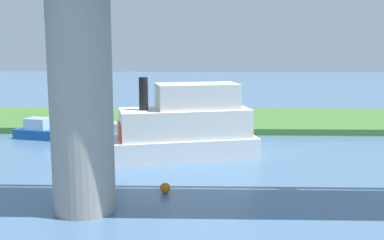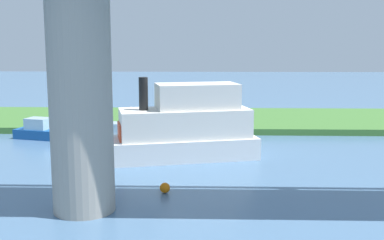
# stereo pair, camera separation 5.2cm
# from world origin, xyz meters

# --- Properties ---
(ground_plane) EXTENTS (160.00, 160.00, 0.00)m
(ground_plane) POSITION_xyz_m (0.00, 0.00, 0.00)
(ground_plane) COLOR #4C7093
(grassy_bank) EXTENTS (80.00, 12.00, 0.50)m
(grassy_bank) POSITION_xyz_m (0.00, -6.00, 0.25)
(grassy_bank) COLOR #427533
(grassy_bank) RESTS_ON ground
(bridge_pylon) EXTENTS (2.61, 2.61, 9.59)m
(bridge_pylon) POSITION_xyz_m (3.75, 16.98, 4.80)
(bridge_pylon) COLOR #9E998E
(bridge_pylon) RESTS_ON ground
(person_on_bank) EXTENTS (0.43, 0.43, 1.39)m
(person_on_bank) POSITION_xyz_m (4.77, -2.33, 1.20)
(person_on_bank) COLOR #2D334C
(person_on_bank) RESTS_ON grassy_bank
(mooring_post) EXTENTS (0.20, 0.20, 0.99)m
(mooring_post) POSITION_xyz_m (4.46, -0.50, 0.99)
(mooring_post) COLOR brown
(mooring_post) RESTS_ON grassy_bank
(skiff_small) EXTENTS (10.40, 5.58, 5.06)m
(skiff_small) POSITION_xyz_m (0.08, 7.42, 1.87)
(skiff_small) COLOR white
(skiff_small) RESTS_ON ground
(riverboat_paddlewheel) EXTENTS (4.87, 2.74, 1.54)m
(riverboat_paddlewheel) POSITION_xyz_m (10.66, 1.71, 0.55)
(riverboat_paddlewheel) COLOR #195199
(riverboat_paddlewheel) RESTS_ON ground
(motorboat_white) EXTENTS (4.54, 2.11, 1.46)m
(motorboat_white) POSITION_xyz_m (4.93, 3.10, 0.52)
(motorboat_white) COLOR white
(motorboat_white) RESTS_ON ground
(marker_buoy) EXTENTS (0.50, 0.50, 0.50)m
(marker_buoy) POSITION_xyz_m (0.52, 14.48, 0.25)
(marker_buoy) COLOR orange
(marker_buoy) RESTS_ON ground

